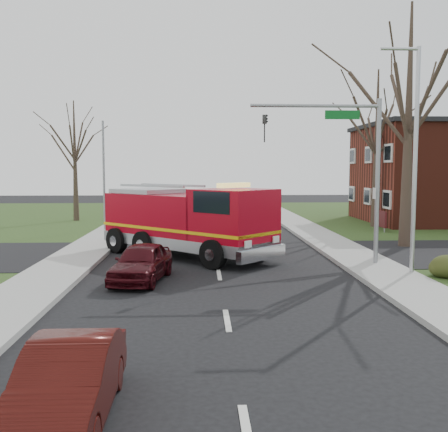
{
  "coord_description": "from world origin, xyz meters",
  "views": [
    {
      "loc": [
        -0.69,
        -19.49,
        4.0
      ],
      "look_at": [
        0.3,
        2.58,
        2.0
      ],
      "focal_mm": 42.0,
      "sensor_mm": 36.0,
      "label": 1
    }
  ],
  "objects_px": {
    "fire_engine": "(189,223)",
    "parked_car_maroon": "(141,262)",
    "parked_car_gray": "(68,382)",
    "traffic_signal_mast": "(347,151)"
  },
  "relations": [
    {
      "from": "fire_engine",
      "to": "parked_car_maroon",
      "type": "xyz_separation_m",
      "value": [
        -1.57,
        -5.05,
        -0.86
      ]
    },
    {
      "from": "fire_engine",
      "to": "parked_car_gray",
      "type": "xyz_separation_m",
      "value": [
        -1.57,
        -15.43,
        -0.91
      ]
    },
    {
      "from": "fire_engine",
      "to": "parked_car_maroon",
      "type": "bearing_deg",
      "value": -153.62
    },
    {
      "from": "traffic_signal_mast",
      "to": "parked_car_maroon",
      "type": "xyz_separation_m",
      "value": [
        -8.01,
        -2.5,
        -4.03
      ]
    },
    {
      "from": "traffic_signal_mast",
      "to": "fire_engine",
      "type": "height_order",
      "value": "traffic_signal_mast"
    },
    {
      "from": "parked_car_maroon",
      "to": "traffic_signal_mast",
      "type": "bearing_deg",
      "value": 26.84
    },
    {
      "from": "traffic_signal_mast",
      "to": "parked_car_gray",
      "type": "relative_size",
      "value": 1.77
    },
    {
      "from": "fire_engine",
      "to": "traffic_signal_mast",
      "type": "bearing_deg",
      "value": -67.92
    },
    {
      "from": "fire_engine",
      "to": "parked_car_maroon",
      "type": "distance_m",
      "value": 5.36
    },
    {
      "from": "parked_car_maroon",
      "to": "parked_car_gray",
      "type": "distance_m",
      "value": 10.39
    }
  ]
}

